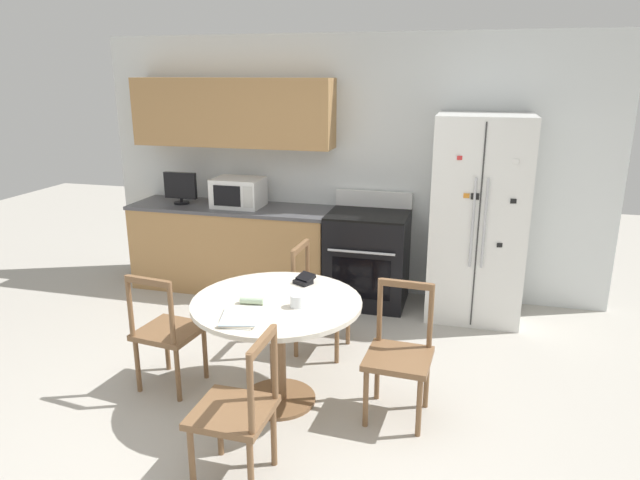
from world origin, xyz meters
The scene contains 16 objects.
ground_plane centered at (0.00, 0.00, 0.00)m, with size 14.00×14.00×0.00m, color #B2ADA3.
back_wall centered at (-0.30, 2.59, 1.44)m, with size 5.20×0.44×2.60m.
kitchen_counter centered at (-1.15, 2.29, 0.45)m, with size 2.12×0.64×0.90m.
refrigerator centered at (1.33, 2.23, 0.94)m, with size 0.84×0.73×1.88m.
oven_range centered at (0.30, 2.26, 0.47)m, with size 0.77×0.68×1.08m.
microwave centered at (-1.06, 2.29, 1.05)m, with size 0.49×0.39×0.30m.
countertop_tv centered at (-1.69, 2.25, 1.08)m, with size 0.35×0.16×0.33m.
dining_table centered at (0.03, 0.31, 0.60)m, with size 1.15×1.15×0.76m.
dining_chair_right centered at (0.86, 0.36, 0.43)m, with size 0.44×0.44×0.90m.
dining_chair_left centered at (-0.80, 0.29, 0.43)m, with size 0.47×0.47×0.90m.
dining_chair_near centered at (0.08, -0.52, 0.43)m, with size 0.43×0.43×0.90m.
dining_chair_far centered at (0.11, 1.13, 0.43)m, with size 0.44×0.44×0.90m.
candle_glass centered at (0.20, 0.24, 0.80)m, with size 0.09×0.09×0.08m.
folded_napkin centered at (-0.10, 0.21, 0.79)m, with size 0.16×0.07×0.05m.
wallet centered at (0.12, 0.67, 0.79)m, with size 0.16×0.17×0.07m.
mail_stack centered at (-0.09, -0.03, 0.77)m, with size 0.29×0.35×0.02m.
Camera 1 is at (1.23, -3.04, 2.22)m, focal length 32.00 mm.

